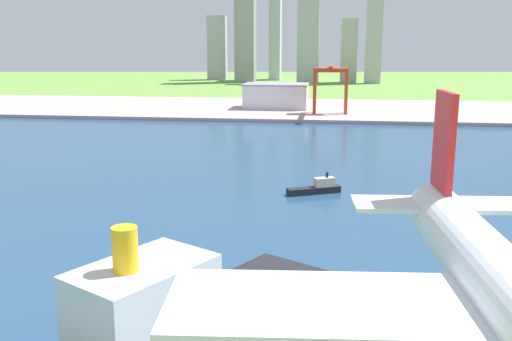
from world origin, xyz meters
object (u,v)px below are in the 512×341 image
object	(u,v)px
cargo_ship	(183,326)
warehouse_main	(276,96)
port_crane_red	(331,78)
tugboat_small	(317,188)

from	to	relation	value
cargo_ship	warehouse_main	distance (m)	363.19
cargo_ship	port_crane_red	size ratio (longest dim) A/B	1.29
cargo_ship	tugboat_small	world-z (taller)	cargo_ship
tugboat_small	cargo_ship	bearing A→B (deg)	-99.23
tugboat_small	warehouse_main	world-z (taller)	warehouse_main
port_crane_red	warehouse_main	world-z (taller)	port_crane_red
tugboat_small	port_crane_red	xyz separation A→B (m)	(3.07, 214.35, 25.84)
tugboat_small	warehouse_main	xyz separation A→B (m)	(-38.47, 244.78, 9.76)
port_crane_red	cargo_ship	bearing A→B (deg)	-93.83
tugboat_small	port_crane_red	world-z (taller)	port_crane_red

